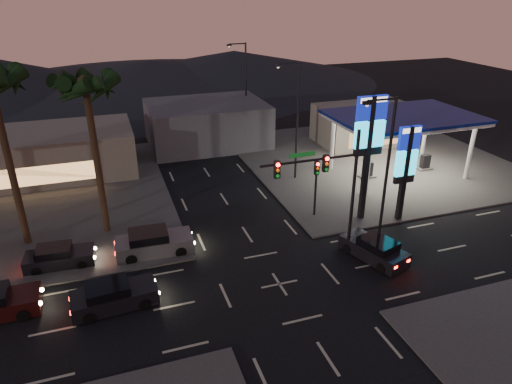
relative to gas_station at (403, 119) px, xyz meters
name	(u,v)px	position (x,y,z in m)	size (l,w,h in m)	color
ground	(279,284)	(-16.00, -12.00, -5.08)	(140.00, 140.00, 0.00)	black
corner_lot_ne	(372,159)	(0.00, 4.00, -5.02)	(24.00, 24.00, 0.12)	#47443F
corner_lot_nw	(9,206)	(-32.00, 4.00, -5.02)	(24.00, 24.00, 0.12)	#47443F
gas_station	(403,119)	(0.00, 0.00, 0.00)	(12.20, 8.20, 5.47)	silver
convenience_store	(365,124)	(2.00, 9.00, -3.08)	(10.00, 6.00, 4.00)	#726B5B
pylon_sign_tall	(369,134)	(-7.50, -6.50, 1.31)	(2.20, 0.35, 9.00)	black
pylon_sign_short	(406,159)	(-5.00, -7.50, -0.42)	(1.60, 0.35, 7.00)	black
traffic_signal_mast	(329,178)	(-12.24, -10.01, 0.15)	(6.10, 0.39, 8.00)	black
pedestal_signal	(316,180)	(-10.50, -5.02, -2.16)	(0.32, 0.39, 4.30)	black
streetlight_near	(384,170)	(-9.21, -11.00, 0.64)	(2.14, 0.25, 10.00)	black
streetlight_mid	(295,115)	(-9.21, 2.00, 0.64)	(2.14, 0.25, 10.00)	black
streetlight_far	(244,84)	(-9.21, 16.00, 0.64)	(2.14, 0.25, 10.00)	black
palm_a	(87,95)	(-25.00, -2.50, 4.35)	(4.41, 4.41, 10.86)	black
building_far_west	(39,154)	(-30.00, 10.00, -3.08)	(16.00, 8.00, 4.00)	#726B5B
building_far_mid	(207,124)	(-14.00, 14.00, -2.88)	(12.00, 9.00, 4.40)	#4C4C51
hill_right	(234,65)	(-1.00, 48.00, -2.58)	(50.00, 50.00, 5.00)	black
hill_center	(149,73)	(-16.00, 48.00, -3.08)	(60.00, 60.00, 4.00)	black
car_lane_a_front	(113,296)	(-25.00, -11.01, -4.40)	(4.58, 2.16, 1.46)	black
car_lane_b_front	(153,243)	(-22.32, -6.33, -4.34)	(4.93, 2.20, 1.59)	#5C5C5F
car_lane_b_mid	(59,257)	(-27.89, -5.94, -4.46)	(4.16, 1.92, 1.33)	black
suv_station	(374,249)	(-9.48, -11.40, -4.42)	(3.00, 4.61, 1.43)	black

